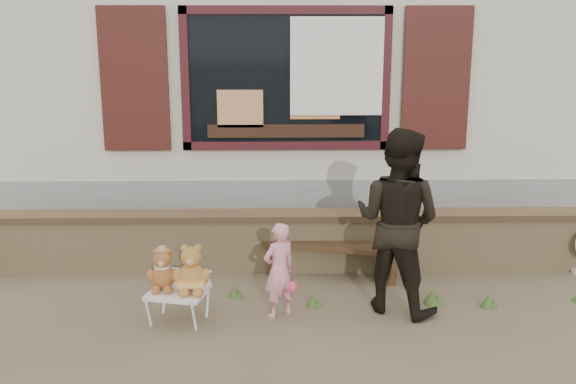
{
  "coord_description": "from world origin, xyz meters",
  "views": [
    {
      "loc": [
        -0.12,
        -6.16,
        2.7
      ],
      "look_at": [
        0.0,
        0.6,
        1.0
      ],
      "focal_mm": 42.0,
      "sensor_mm": 36.0,
      "label": 1
    }
  ],
  "objects_px": {
    "folding_chair": "(178,293)",
    "teddy_bear_right": "(192,267)",
    "teddy_bear_left": "(163,268)",
    "bench": "(332,252)",
    "adult": "(398,221)",
    "child": "(279,270)"
  },
  "relations": [
    {
      "from": "teddy_bear_right",
      "to": "child",
      "type": "height_order",
      "value": "child"
    },
    {
      "from": "bench",
      "to": "folding_chair",
      "type": "xyz_separation_m",
      "value": [
        -1.51,
        -1.14,
        0.0
      ]
    },
    {
      "from": "bench",
      "to": "adult",
      "type": "distance_m",
      "value": 1.2
    },
    {
      "from": "teddy_bear_left",
      "to": "adult",
      "type": "bearing_deg",
      "value": 18.31
    },
    {
      "from": "adult",
      "to": "teddy_bear_left",
      "type": "bearing_deg",
      "value": 39.24
    },
    {
      "from": "child",
      "to": "folding_chair",
      "type": "bearing_deg",
      "value": -26.24
    },
    {
      "from": "teddy_bear_left",
      "to": "adult",
      "type": "distance_m",
      "value": 2.23
    },
    {
      "from": "folding_chair",
      "to": "adult",
      "type": "xyz_separation_m",
      "value": [
        2.05,
        0.25,
        0.6
      ]
    },
    {
      "from": "child",
      "to": "teddy_bear_right",
      "type": "bearing_deg",
      "value": -22.98
    },
    {
      "from": "bench",
      "to": "adult",
      "type": "height_order",
      "value": "adult"
    },
    {
      "from": "teddy_bear_left",
      "to": "teddy_bear_right",
      "type": "xyz_separation_m",
      "value": [
        0.27,
        -0.06,
        0.03
      ]
    },
    {
      "from": "teddy_bear_right",
      "to": "child",
      "type": "relative_size",
      "value": 0.5
    },
    {
      "from": "folding_chair",
      "to": "teddy_bear_right",
      "type": "height_order",
      "value": "teddy_bear_right"
    },
    {
      "from": "folding_chair",
      "to": "teddy_bear_left",
      "type": "bearing_deg",
      "value": 180.0
    },
    {
      "from": "adult",
      "to": "bench",
      "type": "bearing_deg",
      "value": -25.03
    },
    {
      "from": "teddy_bear_left",
      "to": "child",
      "type": "relative_size",
      "value": 0.44
    },
    {
      "from": "bench",
      "to": "child",
      "type": "distance_m",
      "value": 1.19
    },
    {
      "from": "teddy_bear_left",
      "to": "bench",
      "type": "bearing_deg",
      "value": 46.32
    },
    {
      "from": "bench",
      "to": "folding_chair",
      "type": "distance_m",
      "value": 1.89
    },
    {
      "from": "bench",
      "to": "folding_chair",
      "type": "height_order",
      "value": "bench"
    },
    {
      "from": "folding_chair",
      "to": "adult",
      "type": "bearing_deg",
      "value": 19.52
    },
    {
      "from": "folding_chair",
      "to": "child",
      "type": "height_order",
      "value": "child"
    }
  ]
}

